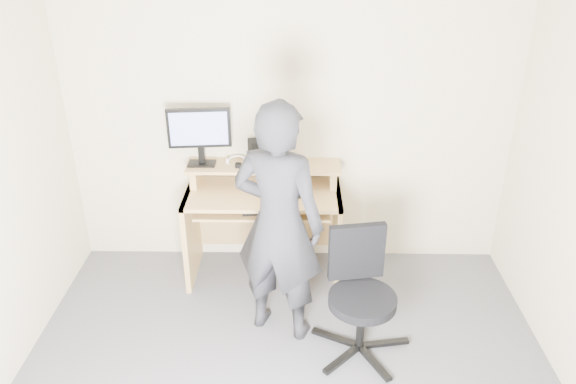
{
  "coord_description": "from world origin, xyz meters",
  "views": [
    {
      "loc": [
        0.05,
        -2.4,
        2.69
      ],
      "look_at": [
        -0.0,
        1.05,
        0.95
      ],
      "focal_mm": 35.0,
      "sensor_mm": 36.0,
      "label": 1
    }
  ],
  "objects_px": {
    "office_chair": "(360,289)",
    "person": "(279,224)",
    "desk": "(264,210)",
    "monitor": "(199,132)"
  },
  "relations": [
    {
      "from": "desk",
      "to": "monitor",
      "type": "bearing_deg",
      "value": 172.42
    },
    {
      "from": "monitor",
      "to": "office_chair",
      "type": "distance_m",
      "value": 1.69
    },
    {
      "from": "desk",
      "to": "person",
      "type": "relative_size",
      "value": 0.71
    },
    {
      "from": "monitor",
      "to": "office_chair",
      "type": "relative_size",
      "value": 0.57
    },
    {
      "from": "desk",
      "to": "office_chair",
      "type": "distance_m",
      "value": 1.15
    },
    {
      "from": "monitor",
      "to": "office_chair",
      "type": "xyz_separation_m",
      "value": [
        1.16,
        -0.99,
        -0.72
      ]
    },
    {
      "from": "office_chair",
      "to": "person",
      "type": "relative_size",
      "value": 0.5
    },
    {
      "from": "office_chair",
      "to": "person",
      "type": "xyz_separation_m",
      "value": [
        -0.54,
        0.17,
        0.39
      ]
    },
    {
      "from": "desk",
      "to": "person",
      "type": "height_order",
      "value": "person"
    },
    {
      "from": "office_chair",
      "to": "monitor",
      "type": "bearing_deg",
      "value": 129.99
    }
  ]
}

